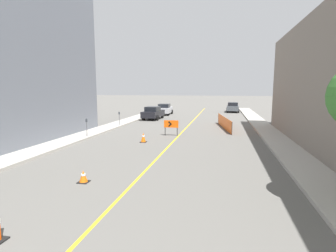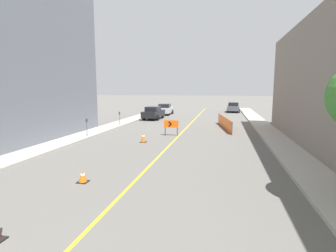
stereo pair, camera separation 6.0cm
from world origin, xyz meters
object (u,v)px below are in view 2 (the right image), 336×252
at_px(traffic_cone_third, 143,137).
at_px(arrow_barricade_primary, 171,125).
at_px(parked_car_curb_near, 153,113).
at_px(traffic_cone_second, 83,176).
at_px(parked_car_curb_far, 233,107).
at_px(parking_meter_near_curb, 87,124).
at_px(parking_meter_far_curb, 119,115).
at_px(parked_car_curb_mid, 165,109).

height_order(traffic_cone_third, arrow_barricade_primary, arrow_barricade_primary).
bearing_deg(traffic_cone_third, parked_car_curb_near, 102.24).
relative_size(traffic_cone_second, parked_car_curb_far, 0.11).
bearing_deg(traffic_cone_second, arrow_barricade_primary, 82.68).
height_order(parked_car_curb_far, parking_meter_near_curb, parked_car_curb_far).
height_order(traffic_cone_second, parking_meter_near_curb, parking_meter_near_curb).
distance_m(arrow_barricade_primary, parked_car_curb_far, 23.96).
bearing_deg(parking_meter_far_curb, traffic_cone_second, -72.90).
xyz_separation_m(traffic_cone_second, parking_meter_near_curb, (-4.70, 8.81, 0.88)).
bearing_deg(parking_meter_near_curb, traffic_cone_third, -7.33).
bearing_deg(parked_car_curb_near, parked_car_curb_mid, 91.77).
relative_size(parked_car_curb_near, parked_car_curb_far, 1.01).
height_order(arrow_barricade_primary, parking_meter_far_curb, parking_meter_far_curb).
xyz_separation_m(parked_car_curb_far, parking_meter_near_curb, (-11.71, -25.59, 0.32)).
bearing_deg(arrow_barricade_primary, traffic_cone_third, -118.51).
height_order(arrow_barricade_primary, parked_car_curb_far, parked_car_curb_far).
distance_m(arrow_barricade_primary, parking_meter_near_curb, 6.54).
height_order(parking_meter_near_curb, parking_meter_far_curb, parking_meter_near_curb).
distance_m(parked_car_curb_near, parking_meter_near_curb, 13.35).
relative_size(arrow_barricade_primary, parked_car_curb_far, 0.29).
height_order(traffic_cone_third, parked_car_curb_far, parked_car_curb_far).
bearing_deg(parked_car_curb_far, traffic_cone_third, -103.05).
xyz_separation_m(traffic_cone_second, parked_car_curb_mid, (-2.90, 28.06, 0.56)).
relative_size(arrow_barricade_primary, parking_meter_far_curb, 0.94).
bearing_deg(parked_car_curb_mid, parking_meter_far_curb, -100.75).
distance_m(traffic_cone_third, arrow_barricade_primary, 3.28).
bearing_deg(arrow_barricade_primary, parking_meter_near_curb, -161.53).
bearing_deg(parked_car_curb_far, parking_meter_far_curb, -119.49).
height_order(arrow_barricade_primary, parked_car_curb_near, parked_car_curb_near).
bearing_deg(parked_car_curb_near, traffic_cone_second, -79.37).
xyz_separation_m(traffic_cone_second, traffic_cone_third, (-0.01, 8.21, 0.10)).
bearing_deg(traffic_cone_third, parked_car_curb_mid, 98.29).
bearing_deg(parked_car_curb_far, parked_car_curb_near, -127.12).
distance_m(parked_car_curb_near, parking_meter_far_curb, 7.00).
relative_size(traffic_cone_third, parked_car_curb_far, 0.16).
distance_m(parked_car_curb_near, parked_car_curb_mid, 6.01).
height_order(parked_car_curb_near, parking_meter_near_curb, parked_car_curb_near).
distance_m(traffic_cone_third, parked_car_curb_mid, 20.07).
bearing_deg(parked_car_curb_near, traffic_cone_third, -74.93).
bearing_deg(traffic_cone_third, parking_meter_far_curb, 123.57).
xyz_separation_m(parked_car_curb_near, parking_meter_near_curb, (-1.68, -13.24, 0.32)).
xyz_separation_m(arrow_barricade_primary, parked_car_curb_near, (-4.44, 10.95, -0.11)).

